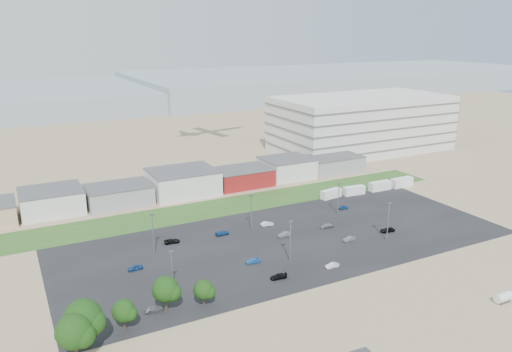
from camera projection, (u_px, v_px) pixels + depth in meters
ground at (313, 276)px, 113.85m from camera, size 700.00×700.00×0.00m
parking_lot at (287, 240)px, 133.10m from camera, size 120.00×50.00×0.01m
grass_strip at (221, 207)px, 158.14m from camera, size 160.00×16.00×0.02m
hills_backdrop at (135, 95)px, 398.59m from camera, size 700.00×200.00×9.00m
building_row at (151, 186)px, 165.68m from camera, size 170.00×20.00×8.00m
parking_garage at (362, 123)px, 231.08m from camera, size 80.00×40.00×25.00m
storage_tank_nw at (503, 297)px, 102.51m from camera, size 3.81×1.95×2.27m
box_trailer_a at (331, 194)px, 166.48m from camera, size 7.93×3.52×2.87m
box_trailer_b at (354, 190)px, 169.80m from camera, size 7.82×2.96×2.87m
box_trailer_c at (380, 186)px, 174.49m from camera, size 8.30×2.76×3.09m
box_trailer_d at (402, 182)px, 178.30m from camera, size 8.70×2.94×3.24m
tree_far_left at (74, 335)px, 83.30m from camera, size 6.57×6.57×9.86m
tree_left at (83, 322)px, 86.39m from camera, size 7.12×7.12×10.68m
tree_mid at (124, 313)px, 92.35m from camera, size 4.65×4.65×6.98m
tree_right at (165, 292)px, 98.28m from camera, size 5.71×5.71×8.57m
tree_near at (204, 292)px, 100.31m from camera, size 4.41×4.41×6.62m
lightpole_front_l at (172, 272)px, 105.49m from camera, size 1.12×0.47×9.51m
lightpole_front_m at (290, 242)px, 119.18m from camera, size 1.25×0.52×10.59m
lightpole_front_r at (388, 222)px, 131.52m from camera, size 1.25×0.52×10.65m
lightpole_back_l at (153, 234)px, 123.60m from camera, size 1.24×0.52×10.55m
lightpole_back_m at (251, 213)px, 137.67m from camera, size 1.25×0.52×10.60m
lightpole_back_r at (339, 199)px, 150.48m from camera, size 1.16×0.48×9.84m
parked_car_0 at (387, 230)px, 138.48m from camera, size 4.30×2.25×1.16m
parked_car_1 at (349, 239)px, 132.48m from camera, size 3.65×1.44×1.18m
parked_car_3 at (279, 276)px, 112.34m from camera, size 4.09×2.08×1.14m
parked_car_4 at (253, 261)px, 119.87m from camera, size 3.62×1.38×1.18m
parked_car_5 at (135, 268)px, 116.41m from camera, size 3.57×1.61×1.19m
parked_car_6 at (222, 233)px, 136.40m from camera, size 4.14×2.03×1.16m
parked_car_7 at (285, 234)px, 135.37m from camera, size 3.82×1.41×1.25m
parked_car_8 at (343, 207)px, 156.20m from camera, size 3.53×1.60×1.17m
parked_car_9 at (172, 241)px, 131.17m from camera, size 4.37×2.43×1.16m
parked_car_10 at (154, 309)px, 99.25m from camera, size 4.11×2.00×1.15m
parked_car_11 at (267, 224)px, 142.83m from camera, size 3.85×1.68×1.23m
parked_car_12 at (327, 226)px, 141.46m from camera, size 4.17×1.96×1.18m
parked_car_13 at (332, 265)px, 117.61m from camera, size 3.47×1.25×1.14m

